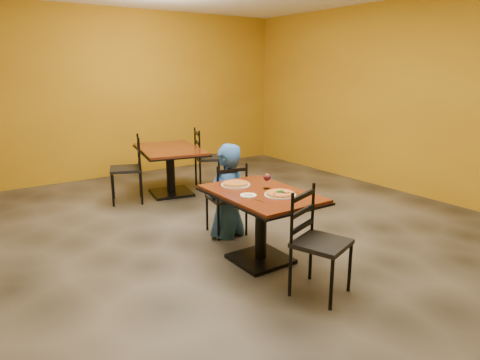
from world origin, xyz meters
TOP-DOWN VIEW (x-y plane):
  - floor at (0.00, 0.00)m, footprint 7.00×8.00m
  - wall_back at (0.00, 4.00)m, footprint 7.00×0.01m
  - wall_right at (3.50, 0.00)m, footprint 0.01×8.00m
  - table_main at (0.00, -0.50)m, footprint 0.83×1.23m
  - table_second at (0.32, 2.28)m, footprint 1.17×1.52m
  - chair_main_near at (0.03, -1.34)m, footprint 0.55×0.55m
  - chair_main_far at (0.14, 0.37)m, footprint 0.46×0.46m
  - chair_second_left at (-0.41, 2.28)m, footprint 0.58×0.58m
  - chair_second_right at (1.04, 2.28)m, footprint 0.57×0.57m
  - diner at (0.11, 0.31)m, footprint 0.63×0.48m
  - plate_main at (0.08, -0.69)m, footprint 0.31×0.31m
  - pizza_main at (0.08, -0.69)m, footprint 0.28×0.28m
  - plate_far at (-0.07, -0.13)m, footprint 0.31×0.31m
  - pizza_far at (-0.07, -0.13)m, footprint 0.28×0.28m
  - side_plate at (-0.19, -0.53)m, footprint 0.16×0.16m
  - dip at (-0.19, -0.53)m, footprint 0.09×0.09m
  - wine_glass at (0.12, -0.44)m, footprint 0.08×0.08m
  - fork at (-0.20, -0.74)m, footprint 0.03×0.19m
  - knife at (0.27, -0.77)m, footprint 0.07×0.21m

SIDE VIEW (x-z plane):
  - floor at x=0.00m, z-range -0.01..0.01m
  - chair_main_far at x=0.14m, z-range 0.00..0.89m
  - chair_main_near at x=0.03m, z-range 0.00..0.95m
  - chair_second_right at x=1.04m, z-range 0.00..1.00m
  - chair_second_left at x=-0.41m, z-range 0.00..1.00m
  - table_main at x=0.00m, z-range 0.18..0.93m
  - diner at x=0.11m, z-range 0.00..1.12m
  - table_second at x=0.32m, z-range 0.19..0.94m
  - fork at x=-0.20m, z-range 0.75..0.75m
  - knife at x=0.27m, z-range 0.75..0.75m
  - plate_main at x=0.08m, z-range 0.75..0.76m
  - plate_far at x=-0.07m, z-range 0.75..0.76m
  - side_plate at x=-0.19m, z-range 0.75..0.76m
  - dip at x=-0.19m, z-range 0.76..0.77m
  - pizza_main at x=0.08m, z-range 0.76..0.78m
  - pizza_far at x=-0.07m, z-range 0.76..0.78m
  - wine_glass at x=0.12m, z-range 0.75..0.93m
  - wall_back at x=0.00m, z-range 0.00..3.00m
  - wall_right at x=3.50m, z-range 0.00..3.00m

